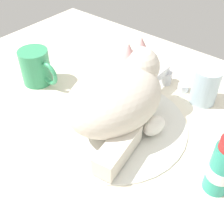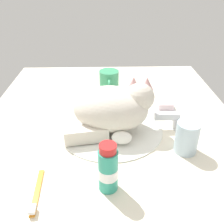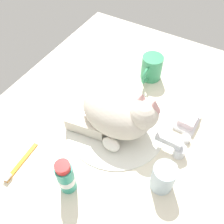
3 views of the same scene
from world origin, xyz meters
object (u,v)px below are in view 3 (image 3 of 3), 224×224
coffee_mug (151,68)px  toothbrush (19,164)px  faucet (176,149)px  toothpaste_bottle (66,177)px  cat (119,112)px  rinse_cup (163,177)px  soap_bar (189,119)px

coffee_mug → toothbrush: (50.98, -16.77, -3.95)cm
faucet → toothpaste_bottle: bearing=-41.1°
cat → faucet: bearing=90.9°
rinse_cup → toothbrush: 39.51cm
toothbrush → cat: bearing=144.8°
faucet → toothbrush: 44.41cm
faucet → coffee_mug: size_ratio=1.17×
rinse_cup → toothpaste_bottle: 24.42cm
faucet → coffee_mug: bearing=-142.5°
soap_bar → toothpaste_bottle: size_ratio=0.53×
soap_bar → cat: bearing=-55.5°
cat → rinse_cup: 21.87cm
toothpaste_bottle → toothbrush: toothpaste_bottle is taller
faucet → toothpaste_bottle: size_ratio=1.14×
faucet → cat: size_ratio=0.52×
cat → coffee_mug: 25.98cm
toothpaste_bottle → soap_bar: bearing=150.6°
soap_bar → toothpaste_bottle: 41.11cm
cat → toothpaste_bottle: size_ratio=2.20×
faucet → cat: cat is taller
rinse_cup → soap_bar: bearing=-178.1°
faucet → toothpaste_bottle: 31.54cm
soap_bar → toothbrush: bearing=-43.6°
faucet → toothbrush: bearing=-55.0°
rinse_cup → toothpaste_bottle: (12.63, -20.87, 1.20)cm
faucet → cat: 19.28cm
coffee_mug → toothpaste_bottle: size_ratio=0.97×
faucet → rinse_cup: 11.19cm
toothpaste_bottle → faucet: bearing=138.9°
cat → toothbrush: size_ratio=1.98×
coffee_mug → rinse_cup: size_ratio=1.33×
coffee_mug → cat: bearing=2.2°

